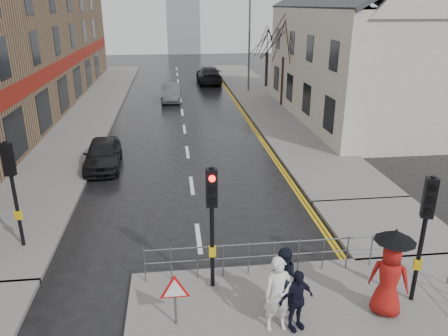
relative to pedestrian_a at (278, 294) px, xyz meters
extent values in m
plane|color=black|center=(-1.53, 1.61, -1.06)|extent=(120.00, 120.00, 0.00)
cube|color=#605E5B|center=(-8.03, 24.61, -0.99)|extent=(4.00, 44.00, 0.14)
cube|color=#605E5B|center=(4.97, 26.61, -0.99)|extent=(4.00, 40.00, 0.14)
cube|color=#605E5B|center=(4.97, 4.61, -0.99)|extent=(4.00, 4.20, 0.14)
cube|color=beige|center=(10.47, 19.61, 2.44)|extent=(9.00, 16.00, 7.00)
cylinder|color=black|center=(-1.33, 1.81, 0.78)|extent=(0.11, 0.11, 3.40)
cube|color=black|center=(-1.33, 1.81, 1.93)|extent=(0.28, 0.22, 1.00)
cylinder|color=#FF0C07|center=(-1.33, 1.67, 2.23)|extent=(0.16, 0.04, 0.16)
cylinder|color=black|center=(-1.33, 1.67, 1.93)|extent=(0.16, 0.04, 0.16)
cylinder|color=black|center=(-1.33, 1.67, 1.63)|extent=(0.16, 0.04, 0.16)
cube|color=gold|center=(-1.33, 1.81, 0.13)|extent=(0.18, 0.14, 0.28)
cylinder|color=black|center=(3.67, 0.61, 0.78)|extent=(0.11, 0.11, 3.40)
cube|color=black|center=(3.67, 0.61, 1.93)|extent=(0.34, 0.30, 1.00)
cylinder|color=black|center=(3.62, 0.48, 2.23)|extent=(0.16, 0.09, 0.16)
cylinder|color=black|center=(3.62, 0.48, 1.93)|extent=(0.16, 0.09, 0.16)
cylinder|color=black|center=(3.62, 0.48, 1.63)|extent=(0.16, 0.09, 0.16)
cube|color=gold|center=(3.67, 0.61, 0.13)|extent=(0.22, 0.19, 0.28)
cylinder|color=black|center=(-7.03, 4.61, 0.78)|extent=(0.11, 0.11, 3.40)
cube|color=black|center=(-7.03, 4.61, 1.93)|extent=(0.34, 0.30, 1.00)
cylinder|color=black|center=(-6.98, 4.74, 2.23)|extent=(0.16, 0.09, 0.16)
cylinder|color=black|center=(-6.98, 4.74, 1.93)|extent=(0.16, 0.09, 0.16)
cylinder|color=black|center=(-6.98, 4.74, 1.63)|extent=(0.16, 0.09, 0.16)
cube|color=gold|center=(-7.03, 4.61, 0.13)|extent=(0.22, 0.19, 0.28)
cylinder|color=#595B5E|center=(-3.13, 2.21, -0.42)|extent=(0.04, 0.04, 1.00)
cylinder|color=#595B5E|center=(3.97, 2.21, -0.42)|extent=(0.04, 0.04, 1.00)
cylinder|color=#595B5E|center=(0.42, 2.21, 0.03)|extent=(7.10, 0.04, 0.04)
cylinder|color=#595B5E|center=(0.42, 2.21, -0.37)|extent=(7.10, 0.04, 0.04)
cylinder|color=#595B5E|center=(-2.33, 0.41, -0.50)|extent=(0.06, 0.06, 0.85)
cylinder|color=red|center=(-2.33, 0.41, 0.03)|extent=(0.80, 0.03, 0.80)
cylinder|color=white|center=(-2.33, 0.39, 0.03)|extent=(0.60, 0.03, 0.60)
cylinder|color=#595B5E|center=(4.47, 29.61, 3.08)|extent=(0.16, 0.16, 8.00)
cylinder|color=#2F1F1A|center=(5.97, 23.61, 0.83)|extent=(0.26, 0.26, 3.50)
cylinder|color=#2F1F1A|center=(6.47, 31.61, 0.58)|extent=(0.26, 0.26, 3.00)
imported|color=silver|center=(0.00, 0.00, 0.00)|extent=(0.69, 0.47, 1.85)
imported|color=black|center=(0.31, 0.53, -0.05)|extent=(0.98, 0.84, 1.75)
imported|color=#A31713|center=(2.75, 0.21, 0.04)|extent=(1.13, 1.03, 1.93)
cylinder|color=black|center=(2.75, 0.21, 0.14)|extent=(0.02, 0.02, 2.13)
cone|color=black|center=(2.75, 0.21, 1.20)|extent=(0.96, 0.96, 0.28)
imported|color=black|center=(0.42, -0.05, -0.16)|extent=(0.97, 0.65, 1.54)
imported|color=black|center=(-5.53, 11.81, -0.39)|extent=(1.75, 4.02, 1.35)
imported|color=#434548|center=(-2.23, 26.59, -0.39)|extent=(1.63, 4.18, 1.36)
imported|color=black|center=(1.44, 34.62, -0.27)|extent=(2.25, 5.50, 1.59)
camera|label=1|loc=(-2.20, -8.03, 6.16)|focal=35.00mm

